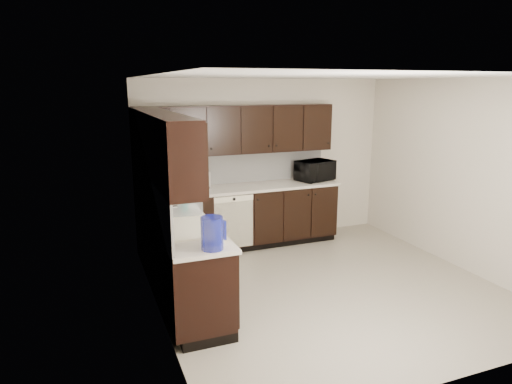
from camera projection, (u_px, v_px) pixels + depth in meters
floor at (325, 286)px, 5.60m from camera, size 4.00×4.00×0.00m
ceiling at (333, 76)px, 5.02m from camera, size 4.00×4.00×0.00m
wall_back at (264, 161)px, 7.12m from camera, size 4.00×0.02×2.50m
wall_left at (155, 202)px, 4.60m from camera, size 0.02×4.00×2.50m
wall_right at (461, 175)px, 6.02m from camera, size 0.02×4.00×2.50m
wall_front at (461, 240)px, 3.50m from camera, size 4.00×0.02×2.50m
lower_cabinets at (219, 236)px, 6.15m from camera, size 3.00×2.80×0.90m
countertop at (219, 200)px, 6.03m from camera, size 3.03×2.83×0.04m
backsplash at (199, 179)px, 6.09m from camera, size 3.00×2.80×0.48m
upper_cabinets at (208, 135)px, 5.89m from camera, size 3.00×2.80×0.70m
dishwasher at (234, 219)px, 6.50m from camera, size 0.58×0.04×0.78m
sink at (188, 234)px, 4.79m from camera, size 0.54×0.82×0.42m
microwave at (315, 171)px, 7.16m from camera, size 0.65×0.53×0.31m
soap_bottle_a at (220, 234)px, 4.29m from camera, size 0.11×0.12×0.20m
soap_bottle_b at (165, 207)px, 5.17m from camera, size 0.12×0.12×0.23m
toaster_oven at (194, 181)px, 6.54m from camera, size 0.46×0.39×0.25m
storage_bin at (180, 207)px, 5.27m from camera, size 0.52×0.41×0.19m
blue_pitcher at (212, 233)px, 4.14m from camera, size 0.23×0.23×0.31m
teal_tumbler at (184, 202)px, 5.44m from camera, size 0.12×0.12×0.20m
paper_towel_roll at (182, 196)px, 5.49m from camera, size 0.16×0.16×0.32m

